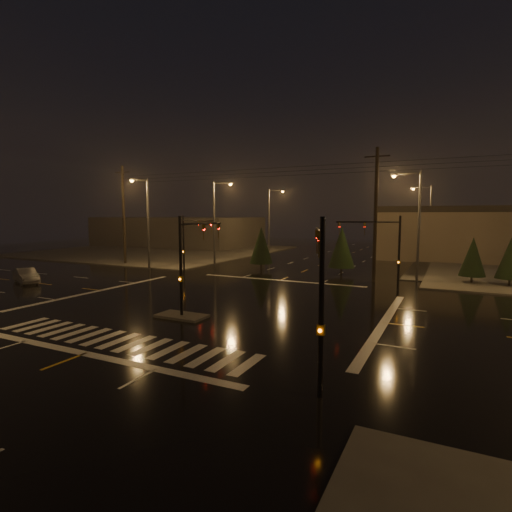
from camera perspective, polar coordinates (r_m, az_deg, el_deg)
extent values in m
plane|color=black|center=(27.61, -5.56, -6.81)|extent=(140.00, 140.00, 0.00)
cube|color=#44423D|center=(69.19, -13.66, 0.74)|extent=(36.00, 36.00, 0.12)
cube|color=#44423D|center=(24.38, -10.57, -8.41)|extent=(3.00, 1.60, 0.15)
cube|color=beige|center=(20.77, -19.00, -11.37)|extent=(15.00, 2.60, 0.01)
cube|color=beige|center=(19.49, -23.27, -12.68)|extent=(16.00, 0.50, 0.01)
cube|color=beige|center=(37.24, 3.39, -3.48)|extent=(16.00, 0.50, 0.01)
cube|color=#45403C|center=(81.51, -11.01, 3.48)|extent=(30.00, 18.00, 5.60)
cylinder|color=black|center=(23.83, -10.70, -1.58)|extent=(0.18, 0.18, 6.00)
cylinder|color=black|center=(25.48, -7.76, 4.58)|extent=(0.12, 4.50, 0.12)
imported|color=#594707|center=(27.18, -5.37, 4.58)|extent=(0.16, 0.20, 1.00)
cube|color=#594707|center=(23.93, -10.67, -3.24)|extent=(0.25, 0.18, 0.35)
cylinder|color=black|center=(33.73, 19.75, 0.34)|extent=(0.18, 0.18, 6.00)
cylinder|color=black|center=(33.10, 15.68, 4.70)|extent=(4.74, 1.82, 0.12)
imported|color=#594707|center=(32.80, 11.78, 4.70)|extent=(0.24, 0.22, 1.00)
cube|color=#594707|center=(33.80, 19.71, -0.84)|extent=(0.25, 0.18, 0.35)
cylinder|color=black|center=(41.65, -10.30, 1.58)|extent=(0.18, 0.18, 6.00)
cylinder|color=black|center=(39.48, -8.36, 5.01)|extent=(4.74, 1.82, 0.12)
imported|color=#594707|center=(37.67, -6.36, 4.92)|extent=(0.24, 0.22, 1.00)
cube|color=#594707|center=(41.71, -10.28, 0.62)|extent=(0.25, 0.18, 0.35)
cylinder|color=black|center=(13.29, 9.31, -7.47)|extent=(0.18, 0.18, 6.00)
cylinder|color=black|center=(14.94, 9.06, 3.70)|extent=(1.48, 3.80, 0.12)
imported|color=#594707|center=(16.74, 8.75, 3.75)|extent=(0.22, 0.24, 1.00)
cube|color=#594707|center=(13.46, 9.26, -10.37)|extent=(0.25, 0.18, 0.35)
cylinder|color=#38383A|center=(48.31, -6.00, 4.59)|extent=(0.24, 0.24, 10.00)
cylinder|color=#38383A|center=(47.82, -4.83, 10.35)|extent=(2.40, 0.14, 0.14)
cube|color=#38383A|center=(47.26, -3.66, 10.35)|extent=(0.70, 0.30, 0.18)
sphere|color=orange|center=(47.25, -3.66, 10.19)|extent=(0.32, 0.32, 0.32)
cylinder|color=#38383A|center=(62.44, 1.87, 4.90)|extent=(0.24, 0.24, 10.00)
cylinder|color=#38383A|center=(62.06, 2.90, 9.33)|extent=(2.40, 0.14, 0.14)
cube|color=#38383A|center=(61.63, 3.86, 9.30)|extent=(0.70, 0.30, 0.18)
sphere|color=orange|center=(61.62, 3.86, 9.18)|extent=(0.32, 0.32, 0.32)
cylinder|color=#38383A|center=(39.00, 22.24, 3.89)|extent=(0.24, 0.24, 10.00)
cylinder|color=#38383A|center=(39.26, 20.73, 10.98)|extent=(2.40, 0.14, 0.14)
cube|color=#38383A|center=(39.38, 19.11, 10.95)|extent=(0.70, 0.30, 0.18)
sphere|color=orange|center=(39.37, 19.10, 10.76)|extent=(0.32, 0.32, 0.32)
cylinder|color=#38383A|center=(58.96, 23.61, 4.36)|extent=(0.24, 0.24, 10.00)
cylinder|color=#38383A|center=(59.14, 22.63, 9.06)|extent=(2.40, 0.14, 0.14)
cube|color=#38383A|center=(59.22, 21.55, 9.05)|extent=(0.70, 0.30, 0.18)
sphere|color=orange|center=(59.21, 21.55, 8.92)|extent=(0.32, 0.32, 0.32)
cylinder|color=#38383A|center=(45.79, -15.16, 4.35)|extent=(0.24, 0.24, 10.00)
cylinder|color=#38383A|center=(45.04, -16.35, 10.41)|extent=(0.14, 2.40, 0.14)
cube|color=#38383A|center=(44.23, -17.33, 10.41)|extent=(0.30, 0.70, 0.18)
sphere|color=orange|center=(44.22, -17.32, 10.24)|extent=(0.32, 0.32, 0.32)
cylinder|color=black|center=(51.69, -18.38, 5.52)|extent=(0.32, 0.32, 12.00)
cube|color=black|center=(51.95, -18.57, 11.26)|extent=(2.20, 0.12, 0.12)
cylinder|color=black|center=(37.41, 16.70, 5.55)|extent=(0.32, 0.32, 12.00)
cube|color=black|center=(37.76, 16.94, 13.46)|extent=(2.20, 0.12, 0.12)
cylinder|color=black|center=(40.08, 28.42, -3.02)|extent=(0.18, 0.18, 0.70)
cone|color=black|center=(39.83, 28.56, -0.08)|extent=(2.20, 2.20, 3.44)
cylinder|color=black|center=(40.04, 32.45, -3.24)|extent=(0.18, 0.18, 0.70)
cone|color=black|center=(39.79, 32.62, -0.18)|extent=(2.30, 2.30, 3.59)
cylinder|color=black|center=(44.45, 0.74, -1.50)|extent=(0.18, 0.18, 0.70)
cone|color=black|center=(44.21, 0.75, 1.56)|extent=(2.60, 2.60, 4.06)
cylinder|color=black|center=(41.93, 12.08, -2.07)|extent=(0.18, 0.18, 0.70)
cone|color=black|center=(41.66, 12.15, 1.26)|extent=(2.69, 2.69, 4.20)
imported|color=#595A61|center=(41.09, -30.01, -2.45)|extent=(4.29, 2.81, 1.34)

